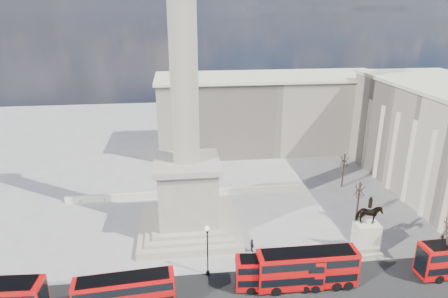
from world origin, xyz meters
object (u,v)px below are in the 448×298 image
pedestrian_walking (287,263)px  red_bus_b (280,272)px  pedestrian_crossing (252,245)px  nelsons_column (186,146)px  equestrian_statue (366,234)px  red_bus_c (307,268)px  victorian_lamp (207,247)px  pedestrian_standing (441,241)px  red_bus_a (126,293)px

pedestrian_walking → red_bus_b: bearing=-124.5°
pedestrian_crossing → pedestrian_walking: bearing=-151.9°
nelsons_column → pedestrian_walking: bearing=-42.4°
red_bus_b → equestrian_statue: (12.88, 5.54, 0.70)m
red_bus_b → equestrian_statue: bearing=28.1°
red_bus_c → pedestrian_walking: 4.13m
victorian_lamp → pedestrian_standing: (31.56, 2.08, -2.97)m
nelsons_column → red_bus_c: (12.96, -14.21, -10.47)m
victorian_lamp → equestrian_statue: size_ratio=0.82×
red_bus_a → red_bus_c: 20.22m
nelsons_column → red_bus_b: bearing=-55.2°
red_bus_c → pedestrian_standing: bearing=15.5°
victorian_lamp → pedestrian_walking: bearing=0.7°
pedestrian_standing → red_bus_b: bearing=-31.7°
equestrian_statue → pedestrian_crossing: bearing=172.2°
red_bus_a → pedestrian_standing: red_bus_a is taller
nelsons_column → red_bus_a: size_ratio=4.74×
red_bus_b → pedestrian_crossing: 7.82m
nelsons_column → pedestrian_walking: (11.65, -10.65, -12.12)m
nelsons_column → red_bus_b: size_ratio=4.93×
victorian_lamp → pedestrian_crossing: bearing=34.1°
pedestrian_crossing → pedestrian_standing: bearing=-108.0°
pedestrian_standing → pedestrian_crossing: pedestrian_standing is taller
victorian_lamp → pedestrian_walking: 10.29m
nelsons_column → red_bus_a: bearing=-114.6°
red_bus_b → pedestrian_walking: red_bus_b is taller
victorian_lamp → pedestrian_crossing: (6.20, 4.20, -3.01)m
red_bus_a → pedestrian_walking: red_bus_a is taller
red_bus_c → pedestrian_crossing: (-4.91, 7.63, -1.52)m
red_bus_b → red_bus_c: bearing=3.0°
victorian_lamp → pedestrian_crossing: victorian_lamp is taller
equestrian_statue → pedestrian_standing: bearing=-0.7°
red_bus_c → victorian_lamp: 11.73m
nelsons_column → pedestrian_crossing: size_ratio=27.00×
red_bus_b → pedestrian_walking: bearing=66.6°
red_bus_c → victorian_lamp: (-11.11, 3.43, 1.49)m
pedestrian_walking → nelsons_column: bearing=131.3°
nelsons_column → red_bus_c: bearing=-47.6°
nelsons_column → red_bus_a: 20.33m
pedestrian_walking → pedestrian_standing: 21.85m
red_bus_a → victorian_lamp: victorian_lamp is taller
red_bus_c → pedestrian_walking: size_ratio=7.25×
victorian_lamp → pedestrian_walking: (9.80, 0.12, -3.14)m
pedestrian_standing → pedestrian_crossing: 25.45m
red_bus_c → pedestrian_standing: 21.23m
red_bus_a → red_bus_b: 17.07m
red_bus_a → pedestrian_crossing: 17.82m
victorian_lamp → pedestrian_standing: victorian_lamp is taller
equestrian_statue → nelsons_column: bearing=159.3°
pedestrian_crossing → red_bus_a: bearing=107.6°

